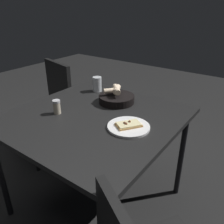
# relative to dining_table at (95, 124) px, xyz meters

# --- Properties ---
(ground) EXTENTS (8.00, 8.00, 0.00)m
(ground) POSITION_rel_dining_table_xyz_m (0.00, 0.00, -0.69)
(ground) COLOR black
(dining_table) EXTENTS (1.04, 1.02, 0.76)m
(dining_table) POSITION_rel_dining_table_xyz_m (0.00, 0.00, 0.00)
(dining_table) COLOR black
(dining_table) RESTS_ON ground
(pizza_plate) EXTENTS (0.25, 0.25, 0.04)m
(pizza_plate) POSITION_rel_dining_table_xyz_m (0.01, 0.26, 0.07)
(pizza_plate) COLOR white
(pizza_plate) RESTS_ON dining_table
(bread_basket) EXTENTS (0.26, 0.26, 0.12)m
(bread_basket) POSITION_rel_dining_table_xyz_m (-0.26, -0.01, 0.10)
(bread_basket) COLOR black
(bread_basket) RESTS_ON dining_table
(beer_glass) EXTENTS (0.07, 0.07, 0.12)m
(beer_glass) POSITION_rel_dining_table_xyz_m (-0.36, -0.27, 0.12)
(beer_glass) COLOR silver
(beer_glass) RESTS_ON dining_table
(pepper_shaker) EXTENTS (0.05, 0.05, 0.09)m
(pepper_shaker) POSITION_rel_dining_table_xyz_m (0.12, -0.21, 0.10)
(pepper_shaker) COLOR #BFB299
(pepper_shaker) RESTS_ON dining_table
(chair_near) EXTENTS (0.53, 0.53, 0.91)m
(chair_near) POSITION_rel_dining_table_xyz_m (-0.28, -0.80, -0.18)
(chair_near) COLOR black
(chair_near) RESTS_ON ground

